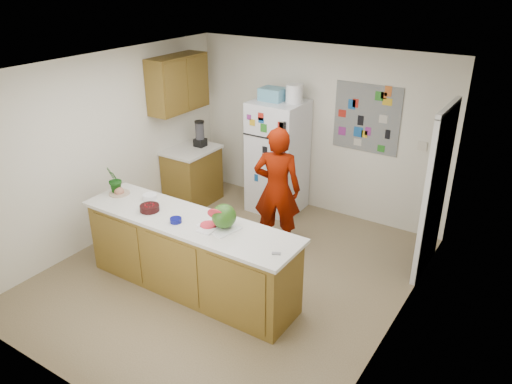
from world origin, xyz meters
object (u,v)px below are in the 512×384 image
Objects in this scene: cherry_bowl at (150,208)px; refrigerator at (278,157)px; watermelon at (224,216)px; person at (277,190)px.

refrigerator is at bearing 84.08° from cherry_bowl.
person is at bearing 95.32° from watermelon.
refrigerator is 2.44m from watermelon.
person is (0.58, -1.00, -0.01)m from refrigerator.
refrigerator is 1.01× the size of person.
refrigerator is 6.42× the size of watermelon.
refrigerator reaches higher than person.
cherry_bowl is (-0.84, -1.45, 0.12)m from person.
watermelon is (0.71, -2.32, 0.21)m from refrigerator.
watermelon is at bearing 7.65° from cherry_bowl.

